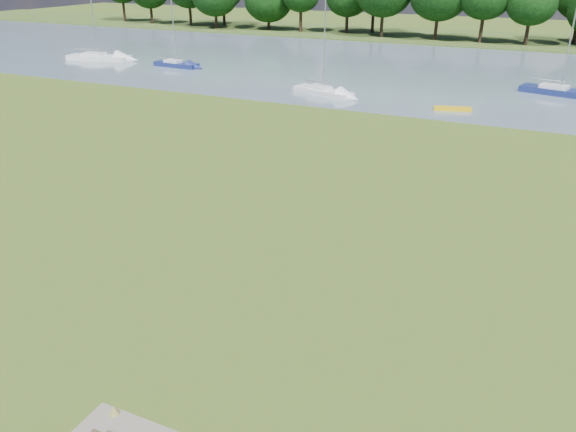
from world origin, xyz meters
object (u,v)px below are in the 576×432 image
at_px(sailboat_0, 98,56).
at_px(sailboat_3, 559,89).
at_px(kayak, 453,109).
at_px(sailboat_4, 323,89).
at_px(sailboat_1, 176,63).

bearing_deg(sailboat_0, sailboat_3, -8.57).
height_order(sailboat_0, sailboat_3, sailboat_0).
relative_size(kayak, sailboat_3, 0.32).
height_order(sailboat_3, sailboat_4, sailboat_3).
height_order(kayak, sailboat_0, sailboat_0).
xyz_separation_m(kayak, sailboat_4, (-11.85, 1.27, 0.27)).
height_order(sailboat_1, sailboat_3, sailboat_3).
bearing_deg(sailboat_4, kayak, 13.79).
relative_size(kayak, sailboat_0, 0.29).
xyz_separation_m(sailboat_3, sailboat_4, (-19.59, -8.65, -0.09)).
xyz_separation_m(kayak, sailboat_0, (-43.58, 7.39, 0.37)).
relative_size(sailboat_0, sailboat_3, 1.12).
height_order(kayak, sailboat_1, sailboat_1).
relative_size(kayak, sailboat_1, 0.37).
relative_size(sailboat_3, sailboat_4, 1.06).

